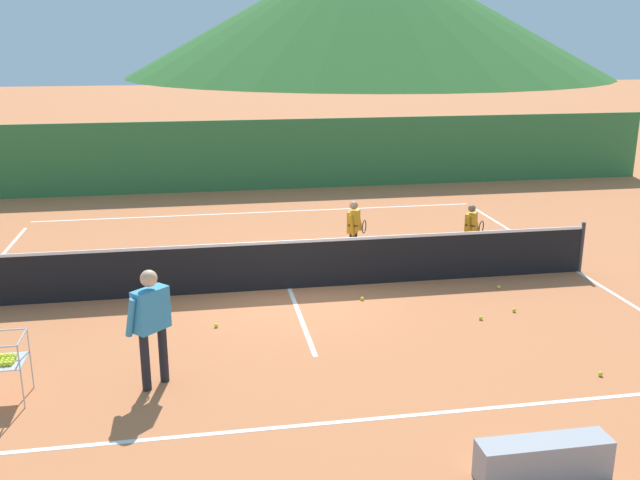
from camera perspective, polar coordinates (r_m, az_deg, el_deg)
The scene contains 19 objects.
ground_plane at distance 13.71m, azimuth -2.49°, elevation -3.94°, with size 120.00×120.00×0.00m, color #C67042.
line_baseline_near at distance 9.25m, azimuth 1.68°, elevation -14.46°, with size 12.07×0.08×0.01m, color white.
line_baseline_far at distance 19.62m, azimuth -4.86°, elevation 2.24°, with size 12.07×0.08×0.01m, color white.
line_sideline_east at distance 15.62m, azimuth 20.05°, elevation -2.39°, with size 0.08×11.19×0.01m, color white.
line_service_center at distance 13.71m, azimuth -2.49°, elevation -3.93°, with size 0.08×6.12×0.01m, color white.
tennis_net at distance 13.55m, azimuth -2.51°, elevation -1.96°, with size 12.22×0.08×1.05m.
instructor at distance 9.95m, azimuth -13.46°, elevation -6.08°, with size 0.64×0.79×1.70m.
student_0 at distance 15.12m, azimuth 2.76°, elevation 1.18°, with size 0.43×0.72×1.34m.
student_1 at distance 15.67m, azimuth 12.12°, elevation 1.08°, with size 0.44×0.67×1.21m.
ball_cart at distance 10.37m, azimuth -24.35°, elevation -8.80°, with size 0.58×0.58×0.90m.
tennis_ball_0 at distance 12.55m, azimuth 12.85°, elevation -6.14°, with size 0.07×0.07×0.07m, color yellow.
tennis_ball_1 at distance 13.13m, azimuth 3.43°, elevation -4.73°, with size 0.07×0.07×0.07m, color yellow.
tennis_ball_2 at distance 13.03m, azimuth 15.40°, elevation -5.47°, with size 0.07×0.07×0.07m, color yellow.
tennis_ball_4 at distance 12.06m, azimuth -8.38°, elevation -6.83°, with size 0.07×0.07×0.07m, color yellow.
tennis_ball_5 at distance 14.11m, azimuth 14.23°, elevation -3.71°, with size 0.07×0.07×0.07m, color yellow.
tennis_ball_6 at distance 11.10m, azimuth 21.69°, elevation -10.00°, with size 0.07×0.07×0.07m, color yellow.
windscreen_fence at distance 22.36m, azimuth -5.64°, elevation 6.82°, with size 26.54×0.08×2.21m, color #33753D.
courtside_bench at distance 8.50m, azimuth 17.57°, elevation -16.50°, with size 1.50×0.36×0.46m, color #99999E.
hill_0 at distance 88.42m, azimuth 3.79°, elevation 18.10°, with size 57.10×57.10×15.42m, color #2D6628.
Camera 1 is at (-1.63, -12.77, 4.72)m, focal length 39.65 mm.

